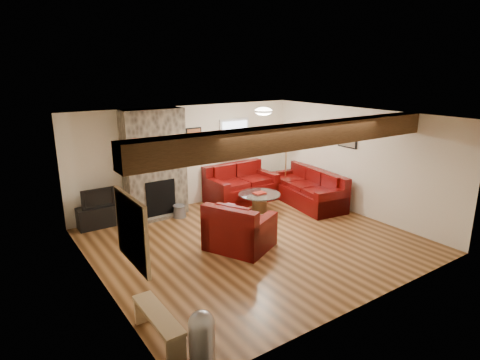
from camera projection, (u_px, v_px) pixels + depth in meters
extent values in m
plane|color=#553216|center=(253.00, 241.00, 8.10)|extent=(8.00, 8.00, 0.00)
plane|color=white|center=(255.00, 117.00, 7.42)|extent=(8.00, 8.00, 0.00)
plane|color=beige|center=(188.00, 156.00, 9.94)|extent=(8.00, 0.00, 8.00)
plane|color=beige|center=(371.00, 226.00, 5.58)|extent=(8.00, 0.00, 8.00)
plane|color=beige|center=(96.00, 212.00, 6.13)|extent=(0.00, 7.50, 7.50)
plane|color=beige|center=(357.00, 162.00, 9.40)|extent=(0.00, 7.50, 7.50)
cube|color=#31200E|center=(301.00, 136.00, 6.48)|extent=(6.00, 0.36, 0.38)
cube|color=#3D362F|center=(155.00, 164.00, 9.20)|extent=(1.40, 0.50, 2.50)
cube|color=black|center=(161.00, 199.00, 9.22)|extent=(0.70, 0.06, 0.90)
cube|color=#3D362F|center=(163.00, 217.00, 9.29)|extent=(1.00, 0.25, 0.08)
cylinder|color=#452C16|center=(259.00, 212.00, 9.64)|extent=(0.67, 0.67, 0.04)
cylinder|color=#452C16|center=(259.00, 204.00, 9.58)|extent=(0.36, 0.36, 0.44)
cylinder|color=silver|center=(260.00, 194.00, 9.51)|extent=(1.00, 1.00, 0.02)
cube|color=maroon|center=(260.00, 193.00, 9.51)|extent=(0.28, 0.20, 0.03)
cube|color=black|center=(100.00, 216.00, 8.78)|extent=(0.93, 0.37, 0.47)
imported|color=black|center=(98.00, 197.00, 8.66)|extent=(0.74, 0.10, 0.42)
cylinder|color=tan|center=(285.00, 194.00, 11.03)|extent=(0.30, 0.30, 0.03)
cylinder|color=tan|center=(286.00, 169.00, 10.84)|extent=(0.03, 0.03, 1.48)
cone|color=#FFF2C1|center=(287.00, 141.00, 10.63)|extent=(0.42, 0.42, 0.30)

